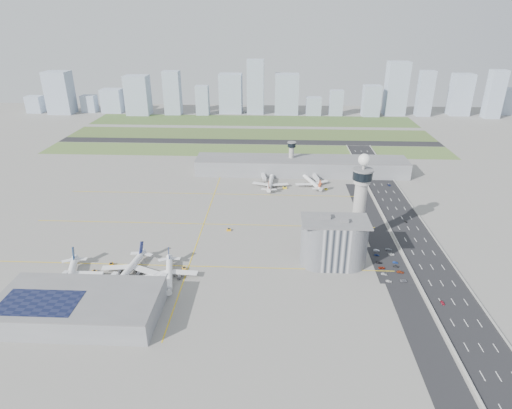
{
  "coord_description": "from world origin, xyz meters",
  "views": [
    {
      "loc": [
        13.83,
        -261.03,
        147.37
      ],
      "look_at": [
        0.0,
        35.0,
        15.0
      ],
      "focal_mm": 30.0,
      "sensor_mm": 36.0,
      "label": 1
    }
  ],
  "objects_px": {
    "tug_3": "(229,230)",
    "tug_4": "(285,188)",
    "car_lot_9": "(395,262)",
    "jet_bridge_far_1": "(314,176)",
    "jet_bridge_near_0": "(53,288)",
    "tug_1": "(111,264)",
    "jet_bridge_near_2": "(156,290)",
    "car_lot_10": "(392,254)",
    "admin_building": "(334,242)",
    "car_hw_2": "(389,185)",
    "car_hw_4": "(362,164)",
    "secondary_tower": "(291,155)",
    "car_lot_6": "(404,281)",
    "airplane_near_c": "(169,271)",
    "car_lot_2": "(382,268)",
    "car_lot_4": "(377,255)",
    "airplane_far_a": "(270,180)",
    "control_tower": "(360,196)",
    "airplane_near_b": "(129,266)",
    "car_hw_1": "(406,222)",
    "car_lot_0": "(389,281)",
    "tug_2": "(184,268)",
    "car_lot_5": "(377,250)",
    "jet_bridge_far_0": "(263,176)",
    "car_lot_8": "(396,266)",
    "airplane_near_a": "(69,273)",
    "jet_bridge_near_1": "(104,289)",
    "car_lot_7": "(400,272)",
    "airplane_far_b": "(312,180)",
    "car_lot_11": "(389,249)",
    "car_lot_1": "(384,274)"
  },
  "relations": [
    {
      "from": "control_tower",
      "to": "jet_bridge_near_2",
      "type": "xyz_separation_m",
      "value": [
        -125.0,
        -69.0,
        -32.19
      ]
    },
    {
      "from": "jet_bridge_near_2",
      "to": "jet_bridge_far_0",
      "type": "distance_m",
      "value": 200.68
    },
    {
      "from": "admin_building",
      "to": "jet_bridge_near_0",
      "type": "height_order",
      "value": "admin_building"
    },
    {
      "from": "airplane_near_b",
      "to": "jet_bridge_far_1",
      "type": "relative_size",
      "value": 3.1
    },
    {
      "from": "car_hw_1",
      "to": "car_lot_0",
      "type": "bearing_deg",
      "value": -114.77
    },
    {
      "from": "tug_1",
      "to": "car_lot_5",
      "type": "bearing_deg",
      "value": -4.37
    },
    {
      "from": "car_lot_6",
      "to": "car_lot_5",
      "type": "bearing_deg",
      "value": 6.98
    },
    {
      "from": "airplane_near_c",
      "to": "tug_2",
      "type": "height_order",
      "value": "airplane_near_c"
    },
    {
      "from": "car_lot_11",
      "to": "car_hw_4",
      "type": "xyz_separation_m",
      "value": [
        14.58,
        181.54,
        0.01
      ]
    },
    {
      "from": "airplane_near_a",
      "to": "jet_bridge_far_0",
      "type": "relative_size",
      "value": 3.2
    },
    {
      "from": "secondary_tower",
      "to": "jet_bridge_far_1",
      "type": "relative_size",
      "value": 2.28
    },
    {
      "from": "airplane_near_c",
      "to": "car_lot_2",
      "type": "relative_size",
      "value": 9.57
    },
    {
      "from": "jet_bridge_far_0",
      "to": "jet_bridge_far_1",
      "type": "distance_m",
      "value": 50.0
    },
    {
      "from": "car_lot_9",
      "to": "jet_bridge_near_0",
      "type": "bearing_deg",
      "value": 110.78
    },
    {
      "from": "control_tower",
      "to": "airplane_far_b",
      "type": "height_order",
      "value": "control_tower"
    },
    {
      "from": "car_lot_0",
      "to": "car_hw_2",
      "type": "height_order",
      "value": "car_lot_0"
    },
    {
      "from": "car_hw_2",
      "to": "car_lot_6",
      "type": "bearing_deg",
      "value": -109.37
    },
    {
      "from": "airplane_near_b",
      "to": "jet_bridge_near_2",
      "type": "bearing_deg",
      "value": 54.78
    },
    {
      "from": "tug_3",
      "to": "tug_4",
      "type": "distance_m",
      "value": 95.99
    },
    {
      "from": "tug_3",
      "to": "car_lot_2",
      "type": "distance_m",
      "value": 112.53
    },
    {
      "from": "car_lot_0",
      "to": "car_lot_9",
      "type": "xyz_separation_m",
      "value": [
        9.24,
        21.56,
        -0.06
      ]
    },
    {
      "from": "car_lot_10",
      "to": "airplane_far_a",
      "type": "bearing_deg",
      "value": 38.72
    },
    {
      "from": "car_lot_10",
      "to": "car_hw_4",
      "type": "xyz_separation_m",
      "value": [
        14.29,
        187.92,
        0.06
      ]
    },
    {
      "from": "airplane_near_b",
      "to": "tug_1",
      "type": "bearing_deg",
      "value": -113.8
    },
    {
      "from": "jet_bridge_near_0",
      "to": "tug_1",
      "type": "bearing_deg",
      "value": -28.59
    },
    {
      "from": "jet_bridge_near_0",
      "to": "car_hw_1",
      "type": "distance_m",
      "value": 250.34
    },
    {
      "from": "jet_bridge_near_1",
      "to": "car_lot_9",
      "type": "relative_size",
      "value": 4.14
    },
    {
      "from": "jet_bridge_near_2",
      "to": "car_lot_10",
      "type": "xyz_separation_m",
      "value": [
        145.87,
        50.89,
        -2.28
      ]
    },
    {
      "from": "jet_bridge_near_1",
      "to": "car_lot_5",
      "type": "relative_size",
      "value": 3.5
    },
    {
      "from": "jet_bridge_near_0",
      "to": "car_lot_8",
      "type": "relative_size",
      "value": 3.86
    },
    {
      "from": "car_lot_1",
      "to": "car_lot_10",
      "type": "distance_m",
      "value": 26.36
    },
    {
      "from": "car_lot_6",
      "to": "car_hw_2",
      "type": "distance_m",
      "value": 161.57
    },
    {
      "from": "car_lot_6",
      "to": "car_lot_9",
      "type": "distance_m",
      "value": 20.76
    },
    {
      "from": "car_lot_5",
      "to": "car_lot_7",
      "type": "bearing_deg",
      "value": -155.29
    },
    {
      "from": "tug_3",
      "to": "car_lot_4",
      "type": "xyz_separation_m",
      "value": [
        102.4,
        -31.3,
        -0.35
      ]
    },
    {
      "from": "control_tower",
      "to": "airplane_near_c",
      "type": "xyz_separation_m",
      "value": [
        -120.95,
        -53.02,
        -29.28
      ]
    },
    {
      "from": "airplane_far_a",
      "to": "tug_3",
      "type": "bearing_deg",
      "value": 165.88
    },
    {
      "from": "jet_bridge_near_2",
      "to": "tug_2",
      "type": "height_order",
      "value": "jet_bridge_near_2"
    },
    {
      "from": "jet_bridge_far_0",
      "to": "car_lot_4",
      "type": "height_order",
      "value": "jet_bridge_far_0"
    },
    {
      "from": "tug_4",
      "to": "car_hw_4",
      "type": "xyz_separation_m",
      "value": [
        83.88,
        71.99,
        -0.4
      ]
    },
    {
      "from": "admin_building",
      "to": "airplane_near_b",
      "type": "distance_m",
      "value": 128.49
    },
    {
      "from": "admin_building",
      "to": "car_hw_2",
      "type": "distance_m",
      "value": 156.81
    },
    {
      "from": "car_lot_6",
      "to": "airplane_far_a",
      "type": "bearing_deg",
      "value": 21.75
    },
    {
      "from": "car_lot_5",
      "to": "car_lot_6",
      "type": "xyz_separation_m",
      "value": [
        8.7,
        -35.72,
        -0.06
      ]
    },
    {
      "from": "jet_bridge_near_1",
      "to": "airplane_near_c",
      "type": "bearing_deg",
      "value": -54.86
    },
    {
      "from": "car_hw_4",
      "to": "car_lot_8",
      "type": "bearing_deg",
      "value": -101.61
    },
    {
      "from": "car_lot_8",
      "to": "tug_3",
      "type": "bearing_deg",
      "value": 75.75
    },
    {
      "from": "car_lot_9",
      "to": "jet_bridge_far_1",
      "type": "bearing_deg",
      "value": 24.61
    },
    {
      "from": "tug_2",
      "to": "tug_3",
      "type": "bearing_deg",
      "value": -134.78
    },
    {
      "from": "jet_bridge_near_1",
      "to": "car_lot_2",
      "type": "distance_m",
      "value": 169.05
    }
  ]
}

